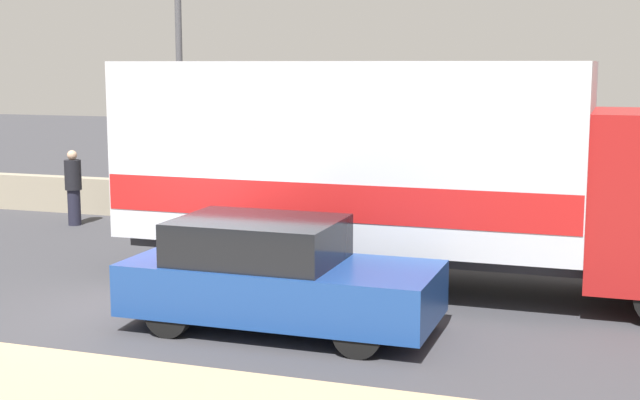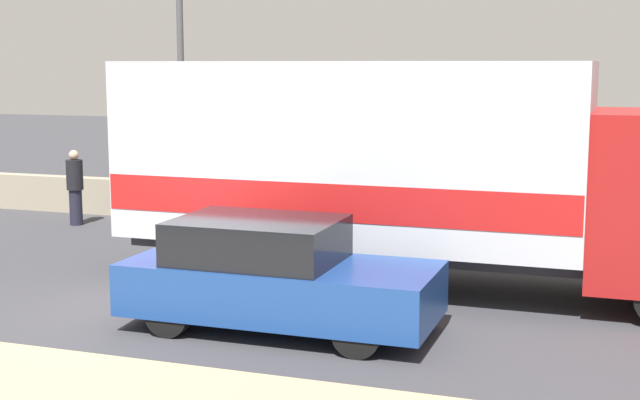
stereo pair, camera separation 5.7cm
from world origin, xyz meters
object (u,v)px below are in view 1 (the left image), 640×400
Objects in this scene: box_truck at (399,167)px; pedestrian at (73,186)px; street_lamp at (179,44)px; car_hatchback at (275,276)px.

box_truck is 8.47m from pedestrian.
car_hatchback is (4.67, -6.36, -3.12)m from street_lamp.
car_hatchback is at bearing -109.40° from box_truck.
street_lamp is at bearing 16.82° from pedestrian.
box_truck is 2.29× the size of car_hatchback.
street_lamp is 6.98m from box_truck.
box_truck reaches higher than car_hatchback.
pedestrian is (-7.87, 2.96, -1.03)m from box_truck.
street_lamp is 0.71× the size of box_truck.
pedestrian is at bearing -163.18° from street_lamp.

